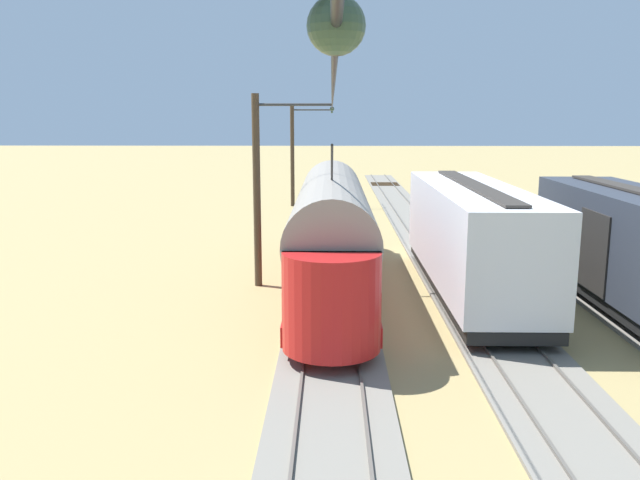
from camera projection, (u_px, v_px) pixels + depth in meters
ground_plane at (439, 256)px, 29.72m from camera, size 220.00×220.00×0.00m
track_streetcar_siding at (544, 254)px, 29.93m from camera, size 2.80×80.00×0.18m
track_adjacent_siding at (438, 253)px, 30.02m from camera, size 2.80×80.00×0.18m
track_third_siding at (331, 253)px, 30.11m from camera, size 2.80×80.00×0.18m
vintage_streetcar at (332, 230)px, 23.57m from camera, size 2.65×17.12×5.47m
boxcar_adjacent at (472, 237)px, 22.74m from camera, size 2.96×12.18×3.85m
boxcar_far_siding at (640, 249)px, 20.66m from camera, size 2.96×11.88×3.85m
catenary_pole_foreground at (294, 153)px, 45.44m from camera, size 3.00×0.28×7.15m
catenary_pole_mid_near at (259, 187)px, 23.88m from camera, size 3.00×0.28×7.15m
overhead_wire_run at (331, 109)px, 24.06m from camera, size 2.79×47.93×0.18m
track_end_bumper at (493, 215)px, 39.51m from camera, size 1.80×0.60×0.80m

